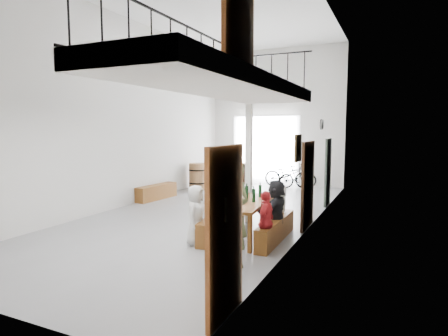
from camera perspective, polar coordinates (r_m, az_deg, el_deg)
The scene contains 24 objects.
floor at distance 10.21m, azimuth -2.23°, elevation -6.95°, with size 12.00×12.00×0.00m, color slate.
room_walls at distance 10.02m, azimuth -2.32°, elevation 13.26°, with size 12.00×12.00×12.00m.
gateway_portal at distance 15.62m, azimuth 6.33°, elevation 2.72°, with size 2.80×0.08×2.80m, color white.
right_wall_decor at distance 7.25m, azimuth 10.18°, elevation 1.59°, with size 0.07×8.28×5.07m.
balcony at distance 6.31m, azimuth 0.92°, elevation 12.14°, with size 1.52×5.62×4.00m.
tasting_table at distance 7.82m, azimuth 3.34°, elevation -5.68°, with size 0.97×2.06×0.79m.
bench_inner at distance 8.14m, azimuth -0.84°, elevation -8.59°, with size 0.33×2.06×0.47m, color brown.
bench_wall at distance 7.81m, azimuth 7.86°, elevation -9.34°, with size 0.26×2.00×0.46m, color brown.
tableware at distance 7.85m, azimuth 3.40°, elevation -3.96°, with size 0.52×1.36×0.35m.
side_bench at distance 12.37m, azimuth -10.24°, elevation -3.63°, with size 0.37×1.68×0.47m, color brown.
oak_barrel at distance 14.22m, azimuth -4.02°, elevation -1.26°, with size 0.67×0.67×0.98m.
serving_counter at distance 15.92m, azimuth 1.34°, elevation -0.73°, with size 1.58×0.44×0.84m, color #331F11.
counter_bottles at distance 15.85m, azimuth 1.34°, elevation 1.27°, with size 1.33×0.29×0.28m.
guest_left_a at distance 7.44m, azimuth -4.33°, elevation -7.16°, with size 0.58×0.38×1.19m, color silver.
guest_left_b at distance 7.98m, azimuth -1.87°, elevation -6.56°, with size 0.40×0.26×1.11m, color #226373.
guest_left_c at distance 8.54m, azimuth -0.27°, elevation -5.00°, with size 0.64×0.50×1.32m, color silver.
guest_left_d at distance 8.97m, azimuth 1.41°, elevation -5.27°, with size 0.69×0.40×1.07m, color #226373.
guest_right_a at distance 7.07m, azimuth 6.38°, elevation -8.08°, with size 0.67×0.28×1.15m, color red.
guest_right_b at distance 7.79m, azimuth 7.93°, elevation -6.35°, with size 1.17×0.37×1.26m, color black.
guest_right_c at distance 8.39m, azimuth 8.56°, elevation -6.12°, with size 0.52×0.34×1.07m, color silver.
host_standing at distance 6.24m, azimuth 1.45°, elevation -6.94°, with size 0.65×0.43×1.78m, color #4A4F2C.
potted_plant at distance 10.22m, azimuth 12.61°, elevation -5.89°, with size 0.37×0.32×0.41m, color #194715.
bicycle_near at distance 14.85m, azimuth 9.68°, elevation -1.01°, with size 0.65×1.88×0.99m, color black.
bicycle_far at distance 14.67m, azimuth 11.19°, elevation -1.33°, with size 0.41×1.47×0.88m, color black.
Camera 1 is at (4.51, -8.87, 2.29)m, focal length 30.00 mm.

